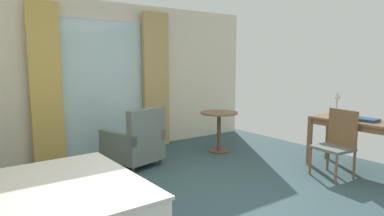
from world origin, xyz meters
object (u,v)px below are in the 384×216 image
(armchair_by_window, at_px, (135,143))
(round_cafe_table, at_px, (219,122))
(closed_book, at_px, (365,120))
(desk_lamp, at_px, (337,99))
(desk_chair, at_px, (337,140))
(writing_desk, at_px, (357,126))

(armchair_by_window, height_order, round_cafe_table, armchair_by_window)
(closed_book, relative_size, armchair_by_window, 0.35)
(desk_lamp, bearing_deg, desk_chair, -144.56)
(closed_book, bearing_deg, round_cafe_table, 111.32)
(closed_book, bearing_deg, desk_lamp, 94.18)
(desk_lamp, bearing_deg, closed_book, -83.09)
(desk_lamp, distance_m, armchair_by_window, 3.19)
(desk_chair, bearing_deg, round_cafe_table, 105.10)
(desk_lamp, xyz_separation_m, closed_book, (0.05, -0.42, -0.26))
(desk_chair, bearing_deg, desk_lamp, 35.44)
(desk_chair, bearing_deg, armchair_by_window, 135.66)
(armchair_by_window, distance_m, round_cafe_table, 1.62)
(armchair_by_window, relative_size, round_cafe_table, 1.30)
(desk_chair, bearing_deg, writing_desk, -5.06)
(desk_chair, distance_m, desk_lamp, 0.71)
(desk_lamp, relative_size, round_cafe_table, 0.56)
(armchair_by_window, bearing_deg, round_cafe_table, -4.28)
(writing_desk, height_order, round_cafe_table, writing_desk)
(writing_desk, bearing_deg, armchair_by_window, 140.35)
(writing_desk, bearing_deg, round_cafe_table, 115.56)
(desk_chair, xyz_separation_m, round_cafe_table, (-0.53, 1.97, 0.02))
(round_cafe_table, bearing_deg, writing_desk, -64.44)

